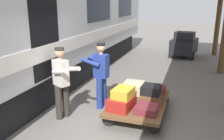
# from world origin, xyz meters

# --- Properties ---
(ground_plane) EXTENTS (60.00, 60.00, 0.00)m
(ground_plane) POSITION_xyz_m (0.00, 0.00, 0.00)
(ground_plane) COLOR slate
(luggage_cart) EXTENTS (1.29, 2.09, 0.33)m
(luggage_cart) POSITION_xyz_m (-0.29, -0.69, 0.29)
(luggage_cart) COLOR brown
(luggage_cart) RESTS_ON ground_plane
(suitcase_cream_canvas) EXTENTS (0.54, 0.64, 0.25)m
(suitcase_cream_canvas) POSITION_xyz_m (-0.00, -1.27, 0.46)
(suitcase_cream_canvas) COLOR beige
(suitcase_cream_canvas) RESTS_ON luggage_cart
(suitcase_maroon_trunk) EXTENTS (0.52, 0.59, 0.19)m
(suitcase_maroon_trunk) POSITION_xyz_m (-0.58, -1.27, 0.43)
(suitcase_maroon_trunk) COLOR maroon
(suitcase_maroon_trunk) RESTS_ON luggage_cart
(suitcase_burgundy_valise) EXTENTS (0.49, 0.51, 0.16)m
(suitcase_burgundy_valise) POSITION_xyz_m (-0.58, -0.12, 0.42)
(suitcase_burgundy_valise) COLOR maroon
(suitcase_burgundy_valise) RESTS_ON luggage_cart
(suitcase_red_plastic) EXTENTS (0.56, 0.66, 0.27)m
(suitcase_red_plastic) POSITION_xyz_m (-0.00, -0.12, 0.47)
(suitcase_red_plastic) COLOR #AD231E
(suitcase_red_plastic) RESTS_ON luggage_cart
(suitcase_brown_leather) EXTENTS (0.54, 0.54, 0.22)m
(suitcase_brown_leather) POSITION_xyz_m (-0.58, -0.69, 0.44)
(suitcase_brown_leather) COLOR brown
(suitcase_brown_leather) RESTS_ON luggage_cart
(suitcase_olive_duffel) EXTENTS (0.39, 0.58, 0.16)m
(suitcase_olive_duffel) POSITION_xyz_m (-0.00, -0.69, 0.41)
(suitcase_olive_duffel) COLOR brown
(suitcase_olive_duffel) RESTS_ON luggage_cart
(suitcase_black_hardshell) EXTENTS (0.46, 0.45, 0.21)m
(suitcase_black_hardshell) POSITION_xyz_m (-0.58, -0.70, 0.66)
(suitcase_black_hardshell) COLOR black
(suitcase_black_hardshell) RESTS_ON suitcase_brown_leather
(suitcase_yellow_case) EXTENTS (0.45, 0.56, 0.21)m
(suitcase_yellow_case) POSITION_xyz_m (-0.04, -0.16, 0.71)
(suitcase_yellow_case) COLOR gold
(suitcase_yellow_case) RESTS_ON suitcase_red_plastic
(porter_in_overalls) EXTENTS (0.71, 0.50, 1.70)m
(porter_in_overalls) POSITION_xyz_m (0.74, -0.77, 0.93)
(porter_in_overalls) COLOR navy
(porter_in_overalls) RESTS_ON ground_plane
(porter_by_door) EXTENTS (0.74, 0.61, 1.70)m
(porter_by_door) POSITION_xyz_m (1.36, 0.10, 0.93)
(porter_by_door) COLOR #332D28
(porter_by_door) RESTS_ON ground_plane
(baggage_tug) EXTENTS (1.36, 1.86, 1.30)m
(baggage_tug) POSITION_xyz_m (-1.04, -7.72, 0.63)
(baggage_tug) COLOR black
(baggage_tug) RESTS_ON ground_plane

